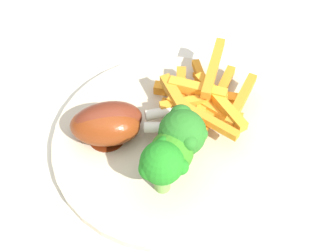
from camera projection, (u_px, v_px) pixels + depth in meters
dining_table at (131, 207)px, 0.55m from camera, size 1.21×0.73×0.72m
dinner_plate at (168, 140)px, 0.48m from camera, size 0.26×0.26×0.01m
broccoli_floret_front at (172, 151)px, 0.42m from camera, size 0.05×0.05×0.06m
broccoli_floret_middle at (162, 163)px, 0.40m from camera, size 0.05×0.05×0.07m
broccoli_floret_back at (183, 132)px, 0.42m from camera, size 0.05×0.06×0.07m
carrot_fries_pile at (203, 99)px, 0.48m from camera, size 0.12×0.14×0.04m
chicken_drumstick_near at (112, 121)px, 0.46m from camera, size 0.13×0.05×0.04m
chicken_drumstick_far at (110, 126)px, 0.46m from camera, size 0.13×0.06×0.04m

